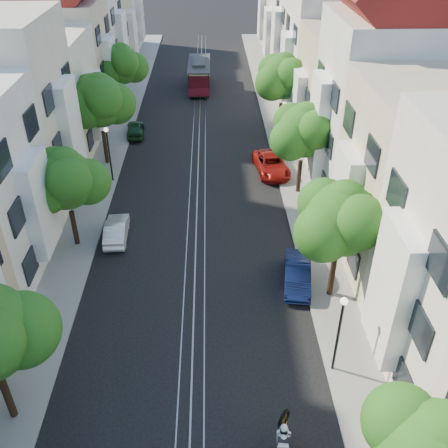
{
  "coord_description": "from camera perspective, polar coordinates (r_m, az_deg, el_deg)",
  "views": [
    {
      "loc": [
        1.0,
        -10.92,
        17.85
      ],
      "look_at": [
        1.69,
        12.7,
        2.2
      ],
      "focal_mm": 40.0,
      "sensor_mm": 36.0,
      "label": 1
    }
  ],
  "objects": [
    {
      "name": "lamp_east",
      "position": [
        21.81,
        13.13,
        -11.08
      ],
      "size": [
        0.32,
        0.32,
        4.16
      ],
      "color": "black",
      "rests_on": "ground"
    },
    {
      "name": "tree_e_b",
      "position": [
        24.64,
        13.32,
        0.34
      ],
      "size": [
        4.93,
        4.08,
        6.68
      ],
      "color": "black",
      "rests_on": "ground"
    },
    {
      "name": "sidewalk_west",
      "position": [
        43.58,
        -12.59,
        8.59
      ],
      "size": [
        2.5,
        80.0,
        0.12
      ],
      "primitive_type": "cube",
      "color": "gray",
      "rests_on": "ground"
    },
    {
      "name": "cable_car",
      "position": [
        56.43,
        -2.84,
        16.84
      ],
      "size": [
        2.36,
        7.46,
        2.86
      ],
      "rotation": [
        0.0,
        0.0,
        -0.0
      ],
      "color": "black",
      "rests_on": "ground"
    },
    {
      "name": "rail_right",
      "position": [
        42.81,
        -2.16,
        8.86
      ],
      "size": [
        0.06,
        80.0,
        0.02
      ],
      "primitive_type": "cube",
      "color": "gray",
      "rests_on": "ground"
    },
    {
      "name": "tree_w_c",
      "position": [
        38.96,
        -14.03,
        13.39
      ],
      "size": [
        5.13,
        4.28,
        7.09
      ],
      "color": "black",
      "rests_on": "ground"
    },
    {
      "name": "parked_car_e_far",
      "position": [
        38.45,
        5.41,
        6.8
      ],
      "size": [
        2.8,
        5.03,
        1.33
      ],
      "primitive_type": "imported",
      "rotation": [
        0.0,
        0.0,
        0.13
      ],
      "color": "maroon",
      "rests_on": "ground"
    },
    {
      "name": "parked_car_w_mid",
      "position": [
        31.4,
        -12.19,
        -0.65
      ],
      "size": [
        1.46,
        3.73,
        1.21
      ],
      "primitive_type": "imported",
      "rotation": [
        0.0,
        0.0,
        3.19
      ],
      "color": "silver",
      "rests_on": "ground"
    },
    {
      "name": "lamp_west",
      "position": [
        36.91,
        -13.09,
        8.63
      ],
      "size": [
        0.32,
        0.32,
        4.16
      ],
      "color": "black",
      "rests_on": "ground"
    },
    {
      "name": "rail_left",
      "position": [
        42.84,
        -3.65,
        8.83
      ],
      "size": [
        0.06,
        80.0,
        0.02
      ],
      "primitive_type": "cube",
      "color": "gray",
      "rests_on": "ground"
    },
    {
      "name": "parked_car_w_far",
      "position": [
        45.34,
        -10.1,
        10.67
      ],
      "size": [
        1.85,
        3.85,
        1.27
      ],
      "primitive_type": "imported",
      "rotation": [
        0.0,
        0.0,
        3.24
      ],
      "color": "#16371C",
      "rests_on": "ground"
    },
    {
      "name": "townhouses_east",
      "position": [
        42.27,
        13.79,
        15.15
      ],
      "size": [
        7.75,
        72.0,
        12.0
      ],
      "color": "beige",
      "rests_on": "ground"
    },
    {
      "name": "rail_slot",
      "position": [
        42.82,
        -2.9,
        8.85
      ],
      "size": [
        0.06,
        80.0,
        0.02
      ],
      "primitive_type": "cube",
      "color": "gray",
      "rests_on": "ground"
    },
    {
      "name": "tree_e_d",
      "position": [
        44.3,
        6.79,
        16.25
      ],
      "size": [
        5.01,
        4.16,
        6.85
      ],
      "color": "black",
      "rests_on": "ground"
    },
    {
      "name": "sportbike_rider",
      "position": [
        20.35,
        6.76,
        -23.37
      ],
      "size": [
        0.74,
        2.11,
        1.55
      ],
      "rotation": [
        0.0,
        0.0,
        -0.15
      ],
      "color": "black",
      "rests_on": "ground"
    },
    {
      "name": "townhouses_west",
      "position": [
        42.86,
        -19.71,
        14.28
      ],
      "size": [
        7.75,
        72.0,
        11.76
      ],
      "color": "silver",
      "rests_on": "ground"
    },
    {
      "name": "tree_w_b",
      "position": [
        29.44,
        -17.59,
        4.66
      ],
      "size": [
        4.72,
        3.87,
        6.27
      ],
      "color": "black",
      "rests_on": "ground"
    },
    {
      "name": "tree_e_c",
      "position": [
        34.19,
        9.15,
        10.28
      ],
      "size": [
        4.84,
        3.99,
        6.52
      ],
      "color": "black",
      "rests_on": "ground"
    },
    {
      "name": "sidewalk_east",
      "position": [
        43.25,
        6.86,
        8.97
      ],
      "size": [
        2.5,
        80.0,
        0.12
      ],
      "primitive_type": "cube",
      "color": "gray",
      "rests_on": "ground"
    },
    {
      "name": "lane_line",
      "position": [
        42.83,
        -2.9,
        8.84
      ],
      "size": [
        0.08,
        80.0,
        0.01
      ],
      "primitive_type": "cube",
      "color": "tan",
      "rests_on": "ground"
    },
    {
      "name": "parked_car_e_mid",
      "position": [
        27.48,
        8.38,
        -5.66
      ],
      "size": [
        1.87,
        4.09,
        1.3
      ],
      "primitive_type": "imported",
      "rotation": [
        0.0,
        0.0,
        -0.13
      ],
      "color": "#0B1439",
      "rests_on": "ground"
    },
    {
      "name": "ground",
      "position": [
        42.83,
        -2.9,
        8.84
      ],
      "size": [
        200.0,
        200.0,
        0.0
      ],
      "primitive_type": "plane",
      "color": "black",
      "rests_on": "ground"
    },
    {
      "name": "tree_w_d",
      "position": [
        49.4,
        -11.64,
        17.31
      ],
      "size": [
        4.84,
        3.99,
        6.52
      ],
      "color": "black",
      "rests_on": "ground"
    }
  ]
}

